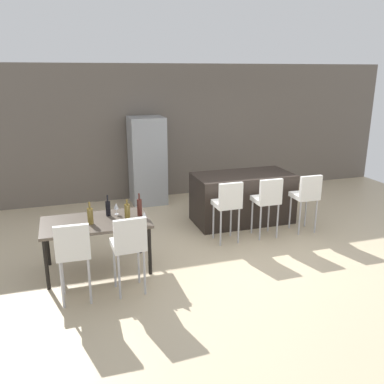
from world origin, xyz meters
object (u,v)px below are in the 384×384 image
(wine_glass_far, at_px, (144,215))
(bar_chair_right, at_px, (307,194))
(refrigerator, at_px, (147,161))
(dining_table, at_px, (96,225))
(dining_chair_near, at_px, (73,250))
(dining_chair_far, at_px, (129,243))
(bar_chair_left, at_px, (228,202))
(wine_bottle_left, at_px, (127,212))
(wine_bottle_middle, at_px, (108,208))
(wine_glass_right, at_px, (116,206))
(wine_bottle_corner, at_px, (90,216))
(kitchen_island, at_px, (242,198))
(bar_chair_middle, at_px, (267,198))
(wine_bottle_inner, at_px, (139,207))

(wine_glass_far, bearing_deg, bar_chair_right, 12.24)
(refrigerator, bearing_deg, dining_table, -115.17)
(wine_glass_far, xyz_separation_m, refrigerator, (0.71, 3.17, 0.06))
(dining_chair_near, relative_size, dining_chair_far, 1.00)
(bar_chair_right, bearing_deg, dining_chair_far, -161.15)
(bar_chair_left, bearing_deg, wine_bottle_left, -166.21)
(wine_glass_far, bearing_deg, bar_chair_left, 23.24)
(wine_bottle_middle, height_order, wine_glass_right, wine_bottle_middle)
(dining_chair_far, height_order, wine_bottle_corner, wine_bottle_corner)
(dining_chair_near, relative_size, wine_bottle_corner, 3.35)
(kitchen_island, bearing_deg, bar_chair_left, -128.07)
(bar_chair_middle, xyz_separation_m, dining_chair_far, (-2.52, -1.12, 0.00))
(wine_bottle_corner, relative_size, wine_glass_right, 1.80)
(wine_bottle_left, bearing_deg, bar_chair_left, 13.79)
(bar_chair_left, height_order, dining_table, bar_chair_left)
(bar_chair_left, height_order, wine_glass_far, bar_chair_left)
(bar_chair_middle, height_order, dining_chair_far, same)
(bar_chair_left, bearing_deg, bar_chair_middle, 0.00)
(dining_chair_near, distance_m, refrigerator, 4.01)
(kitchen_island, xyz_separation_m, wine_bottle_corner, (-2.85, -1.25, 0.40))
(wine_bottle_corner, bearing_deg, wine_bottle_inner, 10.53)
(bar_chair_right, distance_m, wine_bottle_left, 3.20)
(kitchen_island, xyz_separation_m, wine_bottle_middle, (-2.59, -0.99, 0.40))
(bar_chair_left, distance_m, dining_chair_near, 2.71)
(wine_glass_right, bearing_deg, wine_glass_far, -58.66)
(wine_bottle_left, bearing_deg, bar_chair_middle, 9.80)
(wine_bottle_middle, bearing_deg, bar_chair_left, 4.77)
(bar_chair_middle, height_order, refrigerator, refrigerator)
(bar_chair_left, bearing_deg, bar_chair_right, 0.00)
(dining_chair_far, height_order, refrigerator, refrigerator)
(kitchen_island, distance_m, bar_chair_left, 1.08)
(bar_chair_middle, bearing_deg, wine_bottle_left, -170.20)
(bar_chair_middle, height_order, bar_chair_right, same)
(bar_chair_right, height_order, wine_bottle_corner, wine_bottle_corner)
(wine_bottle_inner, relative_size, refrigerator, 0.18)
(dining_chair_near, distance_m, wine_bottle_corner, 0.76)
(dining_table, xyz_separation_m, wine_glass_far, (0.63, -0.32, 0.19))
(bar_chair_right, height_order, dining_chair_far, same)
(kitchen_island, relative_size, wine_bottle_left, 6.18)
(bar_chair_right, height_order, refrigerator, refrigerator)
(kitchen_island, relative_size, dining_chair_far, 1.73)
(bar_chair_left, xyz_separation_m, refrigerator, (-0.79, 2.52, 0.22))
(bar_chair_right, bearing_deg, wine_bottle_middle, -177.29)
(bar_chair_middle, bearing_deg, dining_table, -173.40)
(dining_chair_far, relative_size, wine_bottle_inner, 3.15)
(bar_chair_right, distance_m, wine_bottle_inner, 3.00)
(dining_chair_far, bearing_deg, wine_bottle_middle, 98.13)
(bar_chair_right, height_order, wine_glass_far, bar_chair_right)
(dining_table, relative_size, wine_bottle_left, 5.01)
(dining_chair_near, height_order, wine_bottle_middle, same)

